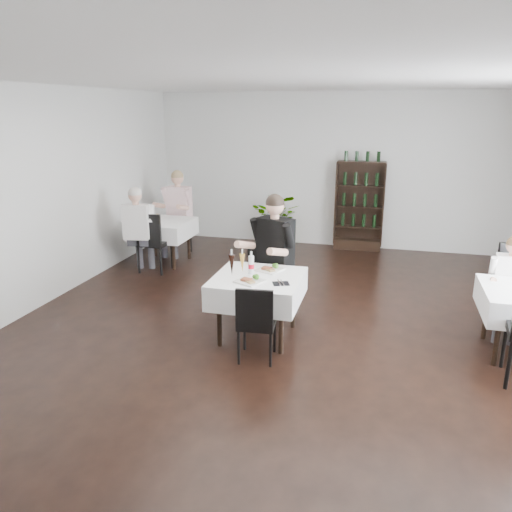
{
  "coord_description": "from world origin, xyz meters",
  "views": [
    {
      "loc": [
        1.11,
        -5.4,
        2.68
      ],
      "look_at": [
        -0.38,
        0.2,
        0.96
      ],
      "focal_mm": 35.0,
      "sensor_mm": 36.0,
      "label": 1
    }
  ],
  "objects": [
    {
      "name": "diner_right_far",
      "position": [
        2.59,
        0.79,
        0.72
      ],
      "size": [
        0.49,
        0.5,
        1.24
      ],
      "color": "#3A3940",
      "rests_on": "ground"
    },
    {
      "name": "diner_left_near",
      "position": [
        -2.82,
        1.84,
        0.86
      ],
      "size": [
        0.6,
        0.63,
        1.48
      ],
      "color": "#3A3940",
      "rests_on": "ground"
    },
    {
      "name": "room_shell",
      "position": [
        0.0,
        0.0,
        1.5
      ],
      "size": [
        9.0,
        9.0,
        9.0
      ],
      "color": "black",
      "rests_on": "ground"
    },
    {
      "name": "main_table",
      "position": [
        -0.3,
        0.0,
        0.62
      ],
      "size": [
        1.03,
        1.03,
        0.77
      ],
      "color": "black",
      "rests_on": "ground"
    },
    {
      "name": "left_chair_near",
      "position": [
        -2.64,
        1.94,
        0.59
      ],
      "size": [
        0.48,
        0.49,
        1.04
      ],
      "color": "black",
      "rests_on": "ground"
    },
    {
      "name": "diner_main",
      "position": [
        -0.29,
        0.63,
        0.95
      ],
      "size": [
        0.73,
        0.77,
        1.64
      ],
      "color": "#3A3940",
      "rests_on": "ground"
    },
    {
      "name": "plate_far",
      "position": [
        -0.21,
        0.25,
        0.79
      ],
      "size": [
        0.36,
        0.36,
        0.09
      ],
      "color": "white",
      "rests_on": "main_table"
    },
    {
      "name": "napkin_cutlery",
      "position": [
        0.02,
        -0.19,
        0.78
      ],
      "size": [
        0.22,
        0.2,
        0.02
      ],
      "color": "black",
      "rests_on": "main_table"
    },
    {
      "name": "left_chair_far",
      "position": [
        -2.74,
        3.22,
        0.61
      ],
      "size": [
        0.6,
        0.61,
        1.06
      ],
      "color": "black",
      "rests_on": "ground"
    },
    {
      "name": "wine_shelf",
      "position": [
        0.6,
        4.31,
        0.85
      ],
      "size": [
        0.9,
        0.28,
        1.75
      ],
      "color": "black",
      "rests_on": "ground"
    },
    {
      "name": "pilsner_dark",
      "position": [
        -0.61,
        -0.02,
        0.9
      ],
      "size": [
        0.07,
        0.07,
        0.32
      ],
      "color": "black",
      "rests_on": "main_table"
    },
    {
      "name": "coke_bottle",
      "position": [
        -0.4,
        0.07,
        0.88
      ],
      "size": [
        0.07,
        0.07,
        0.28
      ],
      "color": "silver",
      "rests_on": "main_table"
    },
    {
      "name": "diner_left_far",
      "position": [
        -2.69,
        3.1,
        0.92
      ],
      "size": [
        0.63,
        0.65,
        1.58
      ],
      "color": "#3A3940",
      "rests_on": "ground"
    },
    {
      "name": "pilsner_lager",
      "position": [
        -0.53,
        0.12,
        0.89
      ],
      "size": [
        0.07,
        0.07,
        0.29
      ],
      "color": "gold",
      "rests_on": "main_table"
    },
    {
      "name": "main_chair_near",
      "position": [
        -0.16,
        -0.62,
        0.5
      ],
      "size": [
        0.44,
        0.44,
        0.88
      ],
      "color": "black",
      "rests_on": "ground"
    },
    {
      "name": "plate_near",
      "position": [
        -0.33,
        -0.22,
        0.79
      ],
      "size": [
        0.37,
        0.37,
        0.09
      ],
      "color": "white",
      "rests_on": "main_table"
    },
    {
      "name": "main_chair_far",
      "position": [
        -0.41,
        0.67,
        0.55
      ],
      "size": [
        0.47,
        0.47,
        0.97
      ],
      "color": "black",
      "rests_on": "ground"
    },
    {
      "name": "potted_tree",
      "position": [
        -0.97,
        4.2,
        0.54
      ],
      "size": [
        1.05,
        0.93,
        1.08
      ],
      "primitive_type": "imported",
      "rotation": [
        0.0,
        0.0,
        -0.09
      ],
      "color": "#20541D",
      "rests_on": "ground"
    },
    {
      "name": "left_table",
      "position": [
        -2.7,
        2.5,
        0.62
      ],
      "size": [
        0.98,
        0.98,
        0.77
      ],
      "color": "black",
      "rests_on": "ground"
    }
  ]
}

